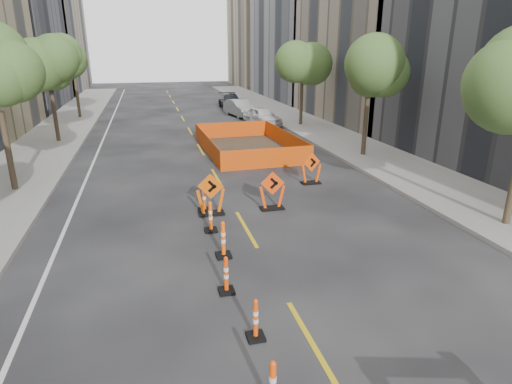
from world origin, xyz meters
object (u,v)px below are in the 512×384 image
object	(u,v)px
chevron_sign_left	(211,194)
channelizer_3	(226,275)
chevron_sign_center	(272,190)
parked_car_far	(231,101)
channelizer_6	(204,197)
parked_car_near	(262,116)
channelizer_2	(256,319)
parked_car_mid	(240,108)
channelizer_5	(211,217)
channelizer_4	(223,239)
chevron_sign_right	(311,168)

from	to	relation	value
chevron_sign_left	channelizer_3	bearing A→B (deg)	-76.68
chevron_sign_left	chevron_sign_center	world-z (taller)	chevron_sign_left
chevron_sign_center	parked_car_far	distance (m)	27.91
channelizer_6	parked_car_near	xyz separation A→B (m)	(6.79, 17.23, 0.13)
channelizer_2	channelizer_3	world-z (taller)	channelizer_3
channelizer_6	parked_car_mid	distance (m)	22.88
channelizer_6	parked_car_far	distance (m)	27.96
channelizer_5	channelizer_6	distance (m)	1.87
parked_car_near	channelizer_4	bearing A→B (deg)	-121.91
channelizer_4	chevron_sign_right	bearing A→B (deg)	50.24
channelizer_5	parked_car_far	xyz separation A→B (m)	(6.29, 29.12, 0.19)
channelizer_3	channelizer_4	bearing A→B (deg)	82.03
parked_car_far	channelizer_6	bearing A→B (deg)	-100.77
channelizer_2	parked_car_mid	xyz separation A→B (m)	(6.05, 29.52, 0.25)
channelizer_2	parked_car_far	world-z (taller)	parked_car_far
parked_car_near	parked_car_far	xyz separation A→B (m)	(-0.54, 10.01, 0.01)
channelizer_6	chevron_sign_right	size ratio (longest dim) A/B	0.81
channelizer_5	parked_car_mid	world-z (taller)	parked_car_mid
chevron_sign_right	parked_car_far	world-z (taller)	parked_car_far
channelizer_4	parked_car_far	world-z (taller)	parked_car_far
channelizer_6	parked_car_near	world-z (taller)	parked_car_near
channelizer_3	chevron_sign_left	size ratio (longest dim) A/B	0.63
chevron_sign_center	parked_car_near	size ratio (longest dim) A/B	0.36
channelizer_5	chevron_sign_left	distance (m)	1.52
channelizer_6	chevron_sign_right	distance (m)	5.45
channelizer_2	chevron_sign_right	xyz separation A→B (m)	(4.94, 9.67, 0.23)
channelizer_5	chevron_sign_left	bearing A→B (deg)	81.04
channelizer_3	channelizer_4	world-z (taller)	channelizer_4
channelizer_4	chevron_sign_right	distance (m)	7.72
parked_car_near	parked_car_mid	xyz separation A→B (m)	(-0.70, 4.82, 0.02)
channelizer_4	channelizer_6	bearing A→B (deg)	90.65
channelizer_2	channelizer_4	size ratio (longest dim) A/B	0.85
parked_car_near	parked_car_far	size ratio (longest dim) A/B	0.84
channelizer_4	chevron_sign_center	xyz separation A→B (m)	(2.41, 3.33, 0.18)
channelizer_5	channelizer_6	xyz separation A→B (m)	(0.04, 1.87, 0.05)
channelizer_3	parked_car_mid	world-z (taller)	parked_car_mid
parked_car_mid	channelizer_4	bearing A→B (deg)	-114.96
channelizer_5	parked_car_mid	distance (m)	24.69
channelizer_3	parked_car_far	size ratio (longest dim) A/B	0.20
chevron_sign_center	parked_car_far	bearing A→B (deg)	89.78
parked_car_near	parked_car_far	distance (m)	10.03
chevron_sign_right	parked_car_far	distance (m)	25.08
channelizer_5	chevron_sign_center	size ratio (longest dim) A/B	0.71
parked_car_mid	channelizer_3	bearing A→B (deg)	-114.61
channelizer_3	parked_car_near	xyz separation A→B (m)	(7.00, 22.84, 0.21)
channelizer_4	parked_car_mid	size ratio (longest dim) A/B	0.25
channelizer_3	chevron_sign_left	distance (m)	5.24
chevron_sign_left	parked_car_near	distance (m)	18.82
channelizer_5	parked_car_mid	xyz separation A→B (m)	(6.13, 23.92, 0.20)
channelizer_2	channelizer_4	distance (m)	3.73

